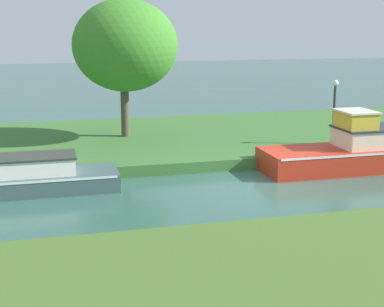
# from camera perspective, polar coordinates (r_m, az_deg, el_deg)

# --- Properties ---
(ground_plane) EXTENTS (120.00, 120.00, 0.00)m
(ground_plane) POSITION_cam_1_polar(r_m,az_deg,el_deg) (18.49, 7.01, -3.17)
(ground_plane) COLOR #315A4E
(riverbank_far) EXTENTS (72.00, 10.00, 0.40)m
(riverbank_far) POSITION_cam_1_polar(r_m,az_deg,el_deg) (24.89, 1.08, 1.55)
(riverbank_far) COLOR #386A2F
(riverbank_far) RESTS_ON ground_plane
(willow_tree_left) EXTENTS (4.18, 4.43, 5.60)m
(willow_tree_left) POSITION_cam_1_polar(r_m,az_deg,el_deg) (23.49, -6.61, 10.53)
(willow_tree_left) COLOR brown
(willow_tree_left) RESTS_ON riverbank_far
(lamp_post) EXTENTS (0.24, 0.24, 2.51)m
(lamp_post) POSITION_cam_1_polar(r_m,az_deg,el_deg) (23.11, 13.87, 4.85)
(lamp_post) COLOR #333338
(lamp_post) RESTS_ON riverbank_far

